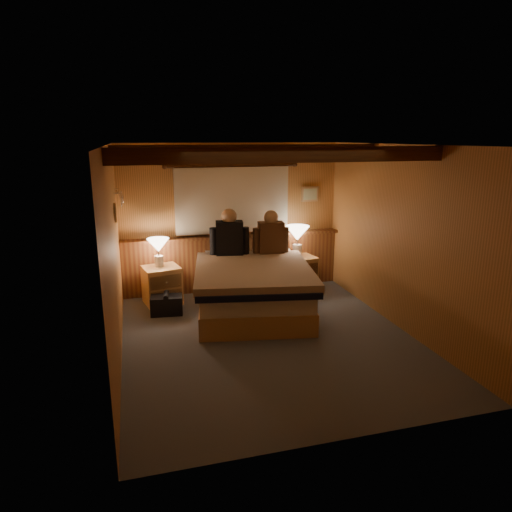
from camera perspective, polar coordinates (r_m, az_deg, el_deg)
name	(u,v)px	position (r m, az deg, el deg)	size (l,w,h in m)	color
floor	(268,338)	(5.91, 1.55, -10.23)	(4.20, 4.20, 0.00)	#555C65
ceiling	(270,145)	(5.36, 1.73, 13.73)	(4.20, 4.20, 0.00)	#DFB153
wall_back	(232,218)	(7.51, -3.04, 4.77)	(3.60, 3.60, 0.00)	#C28145
wall_left	(114,257)	(5.29, -17.36, -0.09)	(4.20, 4.20, 0.00)	#C28145
wall_right	(400,238)	(6.27, 17.60, 2.12)	(4.20, 4.20, 0.00)	#C28145
wall_front	(347,307)	(3.64, 11.33, -6.33)	(3.60, 3.60, 0.00)	#C28145
wainscot	(233,261)	(7.60, -2.86, -0.62)	(3.60, 0.23, 0.94)	brown
curtain_window	(233,199)	(7.39, -2.95, 7.14)	(2.18, 0.09, 1.11)	#4F3013
ceiling_beams	(266,152)	(5.51, 1.26, 12.82)	(3.60, 1.65, 0.16)	#4F3013
coat_rail	(120,197)	(6.76, -16.61, 7.09)	(0.05, 0.55, 0.24)	silver
framed_print	(310,194)	(7.83, 6.75, 7.69)	(0.30, 0.04, 0.25)	tan
bed	(253,288)	(6.64, -0.42, -3.96)	(1.91, 2.31, 0.71)	tan
nightstand_left	(162,285)	(7.14, -11.66, -3.59)	(0.61, 0.57, 0.58)	tan
nightstand_right	(299,273)	(7.68, 5.38, -2.10)	(0.58, 0.54, 0.56)	tan
lamp_left	(158,247)	(7.03, -12.12, 1.13)	(0.33, 0.33, 0.43)	white
lamp_right	(297,235)	(7.57, 5.19, 2.63)	(0.39, 0.39, 0.51)	white
person_left	(229,236)	(7.09, -3.34, 2.56)	(0.61, 0.31, 0.75)	black
person_right	(271,235)	(7.20, 1.88, 2.61)	(0.58, 0.26, 0.70)	#503320
duffel_bag	(167,305)	(6.74, -11.12, -5.98)	(0.48, 0.32, 0.32)	black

